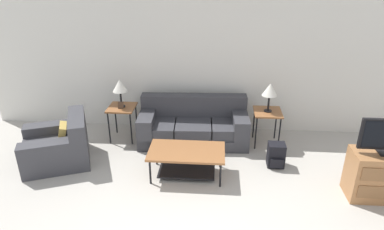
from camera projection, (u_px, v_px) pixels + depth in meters
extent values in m
cube|color=silver|center=(203.00, 66.00, 6.56)|extent=(8.63, 0.06, 2.60)
cube|color=#38383D|center=(193.00, 136.00, 6.47)|extent=(2.04, 0.98, 0.22)
cube|color=#38383D|center=(158.00, 126.00, 6.38)|extent=(0.69, 0.82, 0.20)
cube|color=#38383D|center=(193.00, 127.00, 6.37)|extent=(0.69, 0.82, 0.20)
cube|color=#38383D|center=(229.00, 127.00, 6.35)|extent=(0.69, 0.82, 0.20)
cube|color=#38383D|center=(194.00, 105.00, 6.54)|extent=(2.01, 0.36, 0.40)
cube|color=#38383D|center=(148.00, 127.00, 6.42)|extent=(0.32, 0.89, 0.58)
cube|color=#38383D|center=(240.00, 128.00, 6.37)|extent=(0.32, 0.89, 0.58)
cube|color=#38383D|center=(57.00, 151.00, 5.78)|extent=(1.32, 1.29, 0.40)
cube|color=#38383D|center=(77.00, 127.00, 5.72)|extent=(0.60, 1.00, 0.40)
cube|color=#38383D|center=(57.00, 137.00, 6.06)|extent=(1.06, 0.62, 0.56)
cube|color=#38383D|center=(55.00, 158.00, 5.43)|extent=(1.06, 0.62, 0.56)
cube|color=tan|center=(62.00, 134.00, 5.69)|extent=(0.30, 0.39, 0.36)
cube|color=#935B33|center=(187.00, 151.00, 5.31)|extent=(1.18, 0.67, 0.04)
cylinder|color=black|center=(150.00, 172.00, 5.19)|extent=(0.03, 0.03, 0.41)
cylinder|color=black|center=(220.00, 175.00, 5.11)|extent=(0.03, 0.03, 0.41)
cylinder|color=black|center=(156.00, 153.00, 5.69)|extent=(0.03, 0.03, 0.41)
cylinder|color=black|center=(220.00, 156.00, 5.61)|extent=(0.03, 0.03, 0.41)
cube|color=black|center=(187.00, 170.00, 5.45)|extent=(0.89, 0.47, 0.02)
cube|color=#935B33|center=(122.00, 108.00, 6.37)|extent=(0.49, 0.52, 0.03)
cylinder|color=black|center=(109.00, 128.00, 6.32)|extent=(0.03, 0.03, 0.63)
cylinder|color=black|center=(131.00, 129.00, 6.29)|extent=(0.03, 0.03, 0.63)
cylinder|color=black|center=(116.00, 118.00, 6.72)|extent=(0.03, 0.03, 0.63)
cylinder|color=black|center=(136.00, 119.00, 6.69)|extent=(0.03, 0.03, 0.63)
cube|color=#935B33|center=(268.00, 112.00, 6.18)|extent=(0.49, 0.52, 0.03)
cylinder|color=black|center=(256.00, 133.00, 6.13)|extent=(0.03, 0.03, 0.63)
cylinder|color=black|center=(279.00, 134.00, 6.10)|extent=(0.03, 0.03, 0.63)
cylinder|color=black|center=(254.00, 123.00, 6.53)|extent=(0.03, 0.03, 0.63)
cylinder|color=black|center=(276.00, 124.00, 6.50)|extent=(0.03, 0.03, 0.63)
cylinder|color=black|center=(122.00, 106.00, 6.36)|extent=(0.14, 0.14, 0.02)
cylinder|color=black|center=(121.00, 99.00, 6.30)|extent=(0.04, 0.04, 0.29)
cone|color=white|center=(120.00, 86.00, 6.19)|extent=(0.27, 0.27, 0.22)
cylinder|color=black|center=(268.00, 111.00, 6.17)|extent=(0.14, 0.14, 0.02)
cylinder|color=black|center=(269.00, 103.00, 6.10)|extent=(0.04, 0.04, 0.29)
cone|color=white|center=(270.00, 90.00, 6.00)|extent=(0.27, 0.27, 0.22)
cube|color=#A87042|center=(384.00, 175.00, 4.84)|extent=(0.97, 0.46, 0.71)
cube|color=black|center=(276.00, 155.00, 5.66)|extent=(0.28, 0.23, 0.41)
cube|color=black|center=(277.00, 163.00, 5.57)|extent=(0.21, 0.05, 0.16)
cylinder|color=black|center=(270.00, 149.00, 5.78)|extent=(0.02, 0.02, 0.31)
cylinder|color=black|center=(280.00, 150.00, 5.77)|extent=(0.02, 0.02, 0.31)
cube|color=#4C3828|center=(121.00, 105.00, 6.26)|extent=(0.10, 0.04, 0.13)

